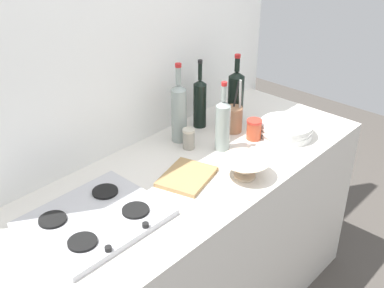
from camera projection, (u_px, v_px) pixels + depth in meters
counter_block at (192, 248)px, 2.27m from camera, size 1.80×0.70×0.90m
backsplash_panel at (131, 104)px, 2.19m from camera, size 1.90×0.06×2.17m
stovetop_hob at (95, 218)px, 1.73m from camera, size 0.47×0.39×0.04m
plate_stack at (286, 129)px, 2.30m from camera, size 0.26×0.26×0.07m
wine_bottle_leftmost at (200, 102)px, 2.34m from camera, size 0.06×0.06×0.35m
wine_bottle_mid_left at (179, 112)px, 2.20m from camera, size 0.07×0.07×0.38m
wine_bottle_mid_right at (236, 96)px, 2.38m from camera, size 0.08×0.08×0.36m
wine_bottle_rightmost at (223, 124)px, 2.14m from camera, size 0.07×0.07×0.33m
mixing_bowl at (245, 167)px, 1.97m from camera, size 0.20×0.20×0.08m
utensil_crock at (233, 119)px, 2.33m from camera, size 0.09×0.09×0.27m
condiment_jar_front at (189, 139)px, 2.18m from camera, size 0.06×0.06×0.10m
condiment_jar_rear at (254, 129)px, 2.26m from camera, size 0.07×0.07×0.10m
cutting_board at (187, 177)px, 1.98m from camera, size 0.28×0.24×0.02m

